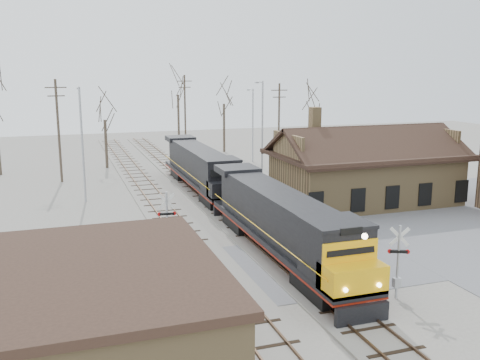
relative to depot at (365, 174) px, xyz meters
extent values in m
plane|color=gray|center=(-11.99, -12.00, -2.41)|extent=(140.00, 140.00, 0.00)
cube|color=slate|center=(-11.99, -12.00, -2.39)|extent=(60.00, 9.00, 0.03)
cube|color=gray|center=(-11.99, 3.00, -2.35)|extent=(3.40, 90.00, 0.12)
cube|color=#473323|center=(-12.71, 3.00, -2.24)|extent=(0.08, 90.00, 0.14)
cube|color=#473323|center=(-11.27, 3.00, -2.24)|extent=(0.08, 90.00, 0.14)
cube|color=gray|center=(-16.49, 3.00, -2.35)|extent=(3.40, 90.00, 0.12)
cube|color=#473323|center=(-17.21, 3.00, -2.24)|extent=(0.08, 90.00, 0.14)
cube|color=#473323|center=(-15.77, 3.00, -2.24)|extent=(0.08, 90.00, 0.14)
cube|color=#93774C|center=(0.01, 0.00, -0.41)|extent=(14.00, 8.00, 4.00)
cube|color=black|center=(0.01, 0.00, 1.69)|extent=(15.20, 9.20, 0.30)
cube|color=black|center=(0.01, -2.30, 2.69)|extent=(15.00, 4.71, 2.66)
cube|color=black|center=(0.01, 2.30, 2.69)|extent=(15.00, 4.71, 2.66)
cube|color=#93774C|center=(-3.99, 1.50, 4.39)|extent=(0.80, 0.80, 2.20)
cube|color=#93774C|center=(-24.99, -20.00, -0.41)|extent=(12.00, 10.00, 4.00)
cube|color=black|center=(-24.99, -20.00, 1.74)|extent=(12.40, 10.40, 0.30)
cube|color=black|center=(-11.99, -16.14, -1.90)|extent=(2.28, 3.65, 0.91)
cube|color=black|center=(-11.99, -4.27, -1.90)|extent=(2.28, 3.65, 0.91)
cube|color=black|center=(-11.99, -10.21, -1.17)|extent=(2.74, 18.25, 0.32)
cube|color=maroon|center=(-11.99, -10.21, -1.38)|extent=(2.76, 18.25, 0.11)
cube|color=black|center=(-11.99, -9.07, 0.24)|extent=(2.37, 13.23, 2.56)
cube|color=black|center=(-11.99, -16.96, 0.24)|extent=(2.74, 2.56, 2.56)
cube|color=#FFB60D|center=(-11.99, -18.51, -0.54)|extent=(2.74, 1.64, 1.28)
cube|color=black|center=(-11.99, -19.43, -1.90)|extent=(2.56, 0.25, 0.91)
cylinder|color=#FFF2CC|center=(-11.99, -19.35, 1.61)|extent=(0.26, 0.10, 0.26)
cube|color=black|center=(-11.99, 2.61, -1.90)|extent=(2.28, 3.65, 0.91)
cube|color=black|center=(-11.99, 14.48, -1.90)|extent=(2.28, 3.65, 0.91)
cube|color=black|center=(-11.99, 8.54, -1.17)|extent=(2.74, 18.25, 0.32)
cube|color=maroon|center=(-11.99, 8.54, -1.38)|extent=(2.76, 18.25, 0.11)
cube|color=black|center=(-11.99, 9.68, 0.24)|extent=(2.37, 13.23, 2.56)
cube|color=black|center=(-11.99, 1.79, 0.24)|extent=(2.74, 2.56, 2.56)
cube|color=black|center=(-11.99, 0.24, -0.54)|extent=(2.74, 1.64, 1.28)
cube|color=black|center=(-11.99, -0.68, -1.90)|extent=(2.56, 0.25, 0.91)
cylinder|color=#A5A8AD|center=(-8.91, -17.50, -0.57)|extent=(0.13, 0.13, 3.67)
cube|color=silver|center=(-8.91, -17.50, 0.72)|extent=(0.90, 0.42, 0.96)
cube|color=silver|center=(-8.91, -17.50, 0.72)|extent=(0.90, 0.42, 0.96)
cube|color=black|center=(-8.91, -17.50, -0.02)|extent=(0.82, 0.47, 0.14)
cylinder|color=#B20C0C|center=(-9.29, -17.34, -0.02)|extent=(0.23, 0.16, 0.22)
cylinder|color=#B20C0C|center=(-8.53, -17.67, -0.02)|extent=(0.23, 0.16, 0.22)
cube|color=#A5A8AD|center=(-8.91, -17.50, -1.58)|extent=(0.37, 0.28, 0.46)
cylinder|color=#A5A8AD|center=(-18.12, -7.56, -0.50)|extent=(0.13, 0.13, 3.82)
cube|color=silver|center=(-18.12, -7.56, 0.84)|extent=(0.99, 0.19, 1.00)
cube|color=silver|center=(-18.12, -7.56, 0.84)|extent=(0.99, 0.19, 1.00)
cube|color=black|center=(-18.12, -7.56, 0.08)|extent=(0.87, 0.28, 0.14)
cylinder|color=#B20C0C|center=(-17.69, -7.62, 0.08)|extent=(0.24, 0.11, 0.23)
cylinder|color=#B20C0C|center=(-18.54, -7.49, 0.08)|extent=(0.24, 0.11, 0.23)
cube|color=#A5A8AD|center=(-18.12, -7.56, -1.55)|extent=(0.38, 0.29, 0.48)
cylinder|color=#A5A8AD|center=(-22.13, 7.54, 2.37)|extent=(0.18, 0.18, 9.55)
cylinder|color=#A5A8AD|center=(-22.13, 8.44, 7.04)|extent=(0.12, 1.80, 0.12)
cube|color=#A5A8AD|center=(-22.13, 9.24, 6.94)|extent=(0.25, 0.50, 0.12)
cylinder|color=#A5A8AD|center=(-4.82, 11.21, 2.50)|extent=(0.18, 0.18, 9.82)
cylinder|color=#A5A8AD|center=(-4.82, 12.11, 7.32)|extent=(0.12, 1.80, 0.12)
cube|color=#A5A8AD|center=(-4.82, 12.91, 7.22)|extent=(0.25, 0.50, 0.12)
cylinder|color=#A5A8AD|center=(-1.97, 21.77, 1.94)|extent=(0.18, 0.18, 8.70)
cylinder|color=#A5A8AD|center=(-1.97, 22.67, 6.19)|extent=(0.12, 1.80, 0.12)
cube|color=#A5A8AD|center=(-1.97, 23.47, 6.09)|extent=(0.25, 0.50, 0.12)
cylinder|color=#382D23|center=(-23.93, 16.70, 2.61)|extent=(0.24, 0.24, 10.03)
cube|color=#382D23|center=(-23.93, 16.70, 6.82)|extent=(2.00, 0.10, 0.10)
cube|color=#382D23|center=(-23.93, 16.70, 6.02)|extent=(1.60, 0.10, 0.10)
cylinder|color=#382D23|center=(-7.94, 31.57, 2.72)|extent=(0.24, 0.24, 10.25)
cube|color=#382D23|center=(-7.94, 31.57, 7.04)|extent=(2.00, 0.10, 0.10)
cube|color=#382D23|center=(-7.94, 31.57, 6.24)|extent=(1.60, 0.10, 0.10)
cylinder|color=#382D23|center=(0.72, 20.17, 2.28)|extent=(0.24, 0.24, 9.37)
cube|color=#382D23|center=(0.72, 20.17, 6.16)|extent=(2.00, 0.10, 0.10)
cube|color=#382D23|center=(0.72, 20.17, 5.36)|extent=(1.60, 0.10, 0.10)
cylinder|color=#382D23|center=(-18.99, 23.20, 0.31)|extent=(0.32, 0.32, 5.43)
cylinder|color=#382D23|center=(-7.57, 37.45, 1.31)|extent=(0.32, 0.32, 7.43)
cylinder|color=#382D23|center=(-2.86, 30.54, 0.82)|extent=(0.32, 0.32, 6.46)
cylinder|color=#382D23|center=(7.16, 24.44, 0.59)|extent=(0.32, 0.32, 5.99)
camera|label=1|loc=(-23.85, -38.00, 8.45)|focal=40.00mm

